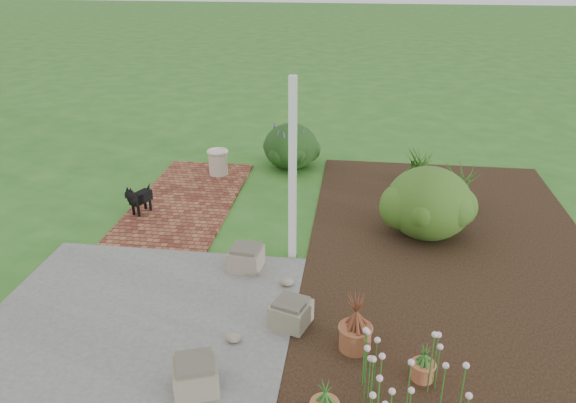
# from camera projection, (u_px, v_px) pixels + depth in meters

# --- Properties ---
(ground) EXTENTS (80.00, 80.00, 0.00)m
(ground) POSITION_uv_depth(u_px,v_px,m) (270.00, 259.00, 7.70)
(ground) COLOR #2B6821
(ground) RESTS_ON ground
(concrete_patio) EXTENTS (3.50, 3.50, 0.04)m
(concrete_patio) POSITION_uv_depth(u_px,v_px,m) (134.00, 328.00, 6.26)
(concrete_patio) COLOR slate
(concrete_patio) RESTS_ON ground
(brick_path) EXTENTS (1.60, 3.50, 0.04)m
(brick_path) POSITION_uv_depth(u_px,v_px,m) (187.00, 199.00, 9.48)
(brick_path) COLOR #5F291E
(brick_path) RESTS_ON ground
(garden_bed) EXTENTS (4.00, 7.00, 0.03)m
(garden_bed) POSITION_uv_depth(u_px,v_px,m) (452.00, 252.00, 7.84)
(garden_bed) COLOR black
(garden_bed) RESTS_ON ground
(veranda_post) EXTENTS (0.10, 0.10, 2.50)m
(veranda_post) POSITION_uv_depth(u_px,v_px,m) (293.00, 173.00, 7.24)
(veranda_post) COLOR white
(veranda_post) RESTS_ON ground
(stone_trough_near) EXTENTS (0.54, 0.54, 0.28)m
(stone_trough_near) POSITION_uv_depth(u_px,v_px,m) (195.00, 376.00, 5.33)
(stone_trough_near) COLOR #756B59
(stone_trough_near) RESTS_ON concrete_patio
(stone_trough_mid) EXTENTS (0.50, 0.50, 0.26)m
(stone_trough_mid) POSITION_uv_depth(u_px,v_px,m) (291.00, 314.00, 6.25)
(stone_trough_mid) COLOR #736B56
(stone_trough_mid) RESTS_ON concrete_patio
(stone_trough_far) EXTENTS (0.45, 0.45, 0.27)m
(stone_trough_far) POSITION_uv_depth(u_px,v_px,m) (246.00, 259.00, 7.36)
(stone_trough_far) COLOR gray
(stone_trough_far) RESTS_ON concrete_patio
(black_dog) EXTENTS (0.31, 0.52, 0.47)m
(black_dog) POSITION_uv_depth(u_px,v_px,m) (139.00, 197.00, 8.82)
(black_dog) COLOR black
(black_dog) RESTS_ON brick_path
(cream_ceramic_urn) EXTENTS (0.43, 0.43, 0.45)m
(cream_ceramic_urn) POSITION_uv_depth(u_px,v_px,m) (218.00, 163.00, 10.40)
(cream_ceramic_urn) COLOR beige
(cream_ceramic_urn) RESTS_ON brick_path
(evergreen_shrub) EXTENTS (1.45, 1.45, 1.06)m
(evergreen_shrub) POSITION_uv_depth(u_px,v_px,m) (429.00, 201.00, 8.10)
(evergreen_shrub) COLOR #1B3D12
(evergreen_shrub) RESTS_ON garden_bed
(agapanthus_clump_back) EXTENTS (1.20, 1.20, 0.84)m
(agapanthus_clump_back) POSITION_uv_depth(u_px,v_px,m) (459.00, 183.00, 9.02)
(agapanthus_clump_back) COLOR #103612
(agapanthus_clump_back) RESTS_ON garden_bed
(agapanthus_clump_front) EXTENTS (1.05, 1.05, 0.74)m
(agapanthus_clump_front) POSITION_uv_depth(u_px,v_px,m) (419.00, 164.00, 9.96)
(agapanthus_clump_front) COLOR #174215
(agapanthus_clump_front) RESTS_ON garden_bed
(pink_flower_patch) EXTENTS (1.37, 1.37, 0.69)m
(pink_flower_patch) POSITION_uv_depth(u_px,v_px,m) (415.00, 382.00, 4.98)
(pink_flower_patch) COLOR #113D0F
(pink_flower_patch) RESTS_ON garden_bed
(terracotta_pot_bronze) EXTENTS (0.44, 0.44, 0.27)m
(terracotta_pot_bronze) POSITION_uv_depth(u_px,v_px,m) (355.00, 337.00, 5.88)
(terracotta_pot_bronze) COLOR #985533
(terracotta_pot_bronze) RESTS_ON garden_bed
(terracotta_pot_small_left) EXTENTS (0.25, 0.25, 0.19)m
(terracotta_pot_small_left) POSITION_uv_depth(u_px,v_px,m) (423.00, 371.00, 5.48)
(terracotta_pot_small_left) COLOR #B7603E
(terracotta_pot_small_left) RESTS_ON garden_bed
(purple_flowering_bush) EXTENTS (1.12, 1.12, 0.89)m
(purple_flowering_bush) POSITION_uv_depth(u_px,v_px,m) (291.00, 145.00, 10.77)
(purple_flowering_bush) COLOR black
(purple_flowering_bush) RESTS_ON ground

